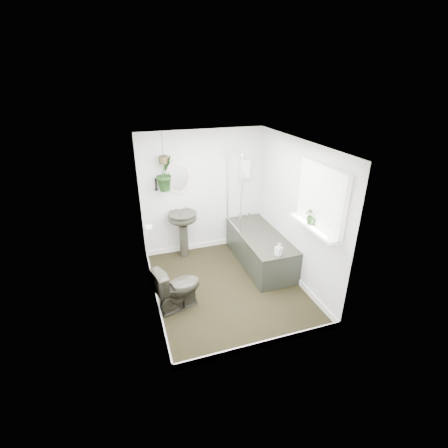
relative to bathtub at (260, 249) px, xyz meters
name	(u,v)px	position (x,y,z in m)	size (l,w,h in m)	color
floor	(227,286)	(-0.80, -0.50, -0.30)	(2.30, 2.80, 0.02)	black
ceiling	(228,143)	(-0.80, -0.50, 2.02)	(2.30, 2.80, 0.02)	white
wall_back	(203,192)	(-0.80, 0.91, 0.86)	(2.30, 0.02, 2.30)	white
wall_front	(268,272)	(-0.80, -1.91, 0.86)	(2.30, 0.02, 2.30)	white
wall_left	(148,233)	(-1.96, -0.50, 0.86)	(0.02, 2.80, 2.30)	white
wall_right	(296,212)	(0.36, -0.50, 0.86)	(0.02, 2.80, 2.30)	white
skirting	(227,283)	(-0.80, -0.50, -0.24)	(2.30, 2.80, 0.10)	white
bathtub	(260,249)	(0.00, 0.00, 0.00)	(0.72, 1.72, 0.58)	#2A2A21
bath_screen	(234,190)	(-0.33, 0.49, 0.99)	(0.04, 0.72, 1.40)	silver
shower_box	(245,169)	(0.00, 0.84, 1.26)	(0.20, 0.10, 0.35)	white
oval_mirror	(178,177)	(-1.25, 0.87, 1.21)	(0.46, 0.03, 0.62)	beige
wall_sconce	(156,185)	(-1.65, 0.86, 1.11)	(0.04, 0.04, 0.22)	black
toilet_roll_holder	(149,228)	(-1.90, 0.20, 0.61)	(0.11, 0.11, 0.11)	white
window_recess	(321,198)	(0.29, -1.20, 1.36)	(0.08, 1.00, 0.90)	white
window_sill	(313,227)	(0.22, -1.20, 0.94)	(0.18, 1.00, 0.04)	white
window_blinds	(318,198)	(0.24, -1.20, 1.36)	(0.01, 0.86, 0.76)	white
toilet	(178,287)	(-1.65, -0.77, 0.06)	(0.39, 0.69, 0.70)	#2A2A21
pedestal_sink	(183,235)	(-1.25, 0.69, 0.15)	(0.52, 0.44, 0.88)	#2A2A21
sill_plant	(313,215)	(0.23, -1.14, 1.09)	(0.23, 0.20, 0.26)	black
hanging_plant	(165,173)	(-1.50, 0.75, 1.33)	(0.33, 0.26, 0.60)	black
soap_bottle	(279,249)	(-0.04, -0.75, 0.39)	(0.09, 0.10, 0.21)	#2C2021
hanging_pot	(164,160)	(-1.50, 0.75, 1.56)	(0.16, 0.16, 0.12)	#3C321D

